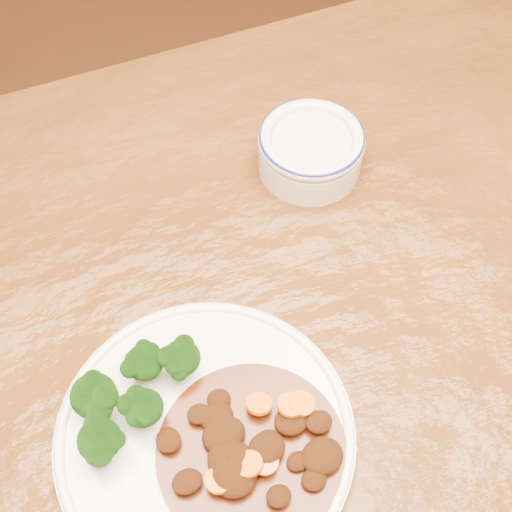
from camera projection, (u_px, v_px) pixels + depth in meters
name	position (u px, v px, depth m)	size (l,w,h in m)	color
ground	(287.00, 503.00, 1.37)	(4.00, 4.00, 0.00)	#432710
dining_table	(308.00, 349.00, 0.81)	(1.51, 0.92, 0.75)	#582D0F
dinner_plate	(205.00, 435.00, 0.67)	(0.28, 0.28, 0.02)	white
broccoli_florets	(128.00, 395.00, 0.65)	(0.13, 0.10, 0.05)	#6A934C
mince_stew	(253.00, 449.00, 0.65)	(0.18, 0.18, 0.03)	#3E1306
dip_bowl	(311.00, 149.00, 0.83)	(0.12, 0.12, 0.06)	beige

